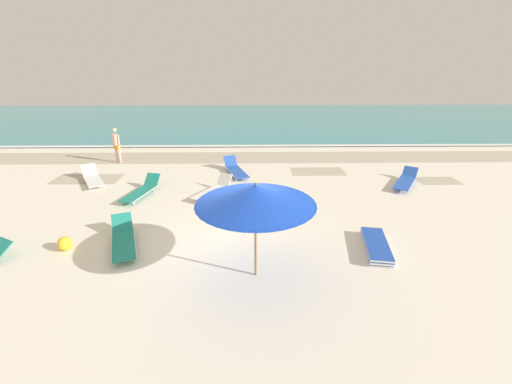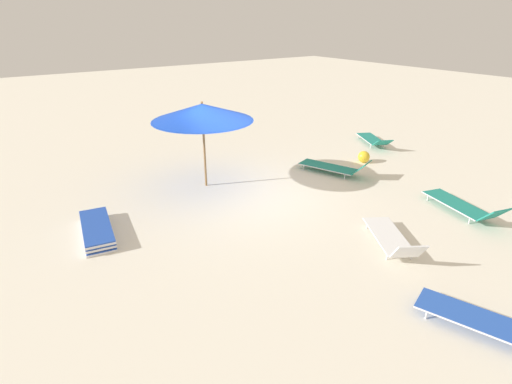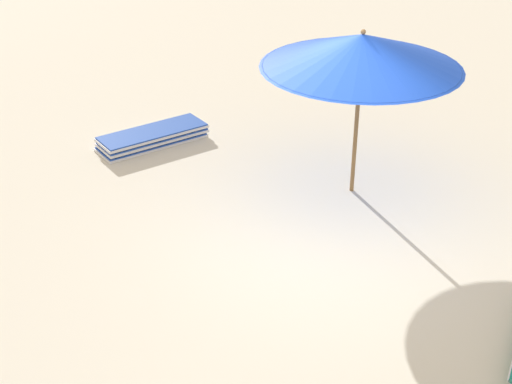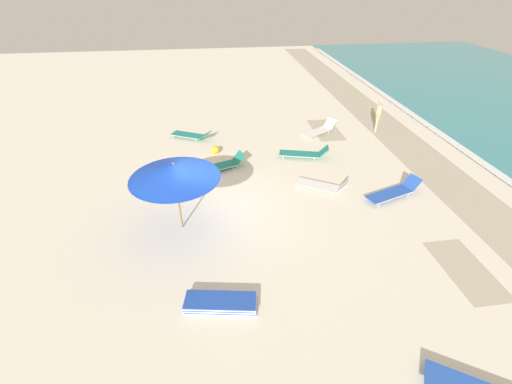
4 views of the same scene
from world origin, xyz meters
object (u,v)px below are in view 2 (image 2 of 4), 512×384
Objects in this scene: beach_umbrella at (202,112)px; lounger_stack at (97,230)px; sun_lounger_near_water_right at (498,324)px; beach_ball at (364,157)px; sun_lounger_beside_umbrella at (463,206)px; sun_lounger_near_water_left at (334,167)px; sun_lounger_mid_beach_solo at (373,140)px; sun_lounger_mid_beach_pair_b at (392,239)px.

lounger_stack is (3.37, 1.12, -2.01)m from beach_umbrella.
sun_lounger_near_water_right reaches higher than lounger_stack.
sun_lounger_near_water_right is 5.87× the size of beach_ball.
sun_lounger_beside_umbrella is 4.36m from sun_lounger_near_water_right.
sun_lounger_beside_umbrella is at bearing 79.11° from sun_lounger_near_water_left.
sun_lounger_mid_beach_solo is at bearing -103.42° from sun_lounger_beside_umbrella.
sun_lounger_near_water_right is 2.64m from sun_lounger_mid_beach_pair_b.
beach_umbrella is 1.30× the size of sun_lounger_mid_beach_solo.
sun_lounger_near_water_left is at bearing -65.76° from sun_lounger_beside_umbrella.
sun_lounger_near_water_left is 4.40m from sun_lounger_mid_beach_pair_b.
sun_lounger_near_water_right is at bearing 95.83° from beach_umbrella.
beach_umbrella is 4.43m from sun_lounger_near_water_left.
sun_lounger_near_water_right is 1.15× the size of sun_lounger_mid_beach_pair_b.
beach_ball is (-3.71, -4.00, -0.03)m from sun_lounger_mid_beach_pair_b.
sun_lounger_mid_beach_solo is 1.05× the size of sun_lounger_mid_beach_pair_b.
sun_lounger_mid_beach_solo is at bearing -165.16° from lounger_stack.
lounger_stack is at bearing -22.62° from sun_lounger_near_water_left.
lounger_stack is 0.91× the size of sun_lounger_mid_beach_solo.
sun_lounger_near_water_left is 1.56m from beach_ball.
beach_umbrella is 1.20× the size of sun_lounger_near_water_right.
sun_lounger_beside_umbrella reaches higher than beach_ball.
beach_umbrella is 7.38m from sun_lounger_mid_beach_solo.
sun_lounger_mid_beach_solo is (-7.12, 0.12, -1.92)m from beach_umbrella.
sun_lounger_near_water_right is (-0.80, 7.79, -1.91)m from beach_umbrella.
sun_lounger_beside_umbrella is 4.09m from beach_ball.
beach_umbrella is 7.07m from sun_lounger_beside_umbrella.
lounger_stack is at bearing -13.11° from sun_lounger_beside_umbrella.
beach_umbrella is 1.37× the size of sun_lounger_mid_beach_pair_b.
sun_lounger_mid_beach_solo is at bearing -148.22° from beach_ball.
beach_umbrella is at bearing 26.38° from sun_lounger_mid_beach_solo.
beach_ball is (-5.27, 1.27, -1.93)m from beach_umbrella.
sun_lounger_mid_beach_pair_b is at bearing 149.37° from lounger_stack.
sun_lounger_near_water_right is 9.94m from sun_lounger_mid_beach_solo.
lounger_stack is 10.54m from sun_lounger_mid_beach_solo.
sun_lounger_mid_beach_solo reaches higher than lounger_stack.
beach_umbrella reaches higher than beach_ball.
beach_ball reaches higher than lounger_stack.
beach_umbrella is 1.24× the size of sun_lounger_beside_umbrella.
beach_umbrella is 5.76m from beach_ball.
sun_lounger_near_water_left is (-7.09, 0.32, 0.09)m from lounger_stack.
beach_umbrella is at bearing -13.52° from beach_ball.
sun_lounger_near_water_left is (0.61, -3.81, -0.00)m from sun_lounger_beside_umbrella.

